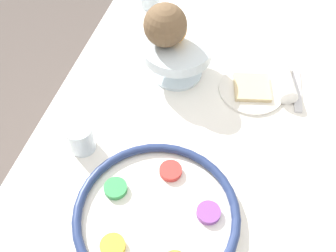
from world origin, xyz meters
The scene contains 10 objects.
ground_plane centered at (0.00, 0.00, 0.00)m, with size 8.00×8.00×0.00m, color #564C47.
dining_table centered at (0.00, 0.00, 0.37)m, with size 1.52×0.83×0.74m.
seder_plate centered at (-0.31, 0.05, 0.75)m, with size 0.35×0.35×0.03m.
fruit_stand centered at (0.11, 0.13, 0.82)m, with size 0.19×0.19×0.11m.
orange_fruit centered at (0.12, 0.14, 0.88)m, with size 0.08×0.08×0.08m.
coconut centered at (0.11, 0.16, 0.90)m, with size 0.11×0.11×0.11m.
bread_plate centered at (0.10, -0.08, 0.75)m, with size 0.17×0.17×0.02m.
napkin_roll centered at (0.15, -0.16, 0.76)m, with size 0.15×0.09×0.05m.
cup_near centered at (-0.19, 0.28, 0.78)m, with size 0.06×0.06×0.07m.
spoon centered at (0.13, -0.20, 0.74)m, with size 0.15×0.04×0.01m.
Camera 1 is at (-0.64, -0.06, 1.53)m, focal length 42.00 mm.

